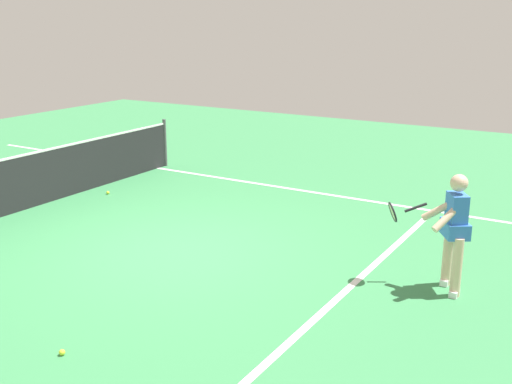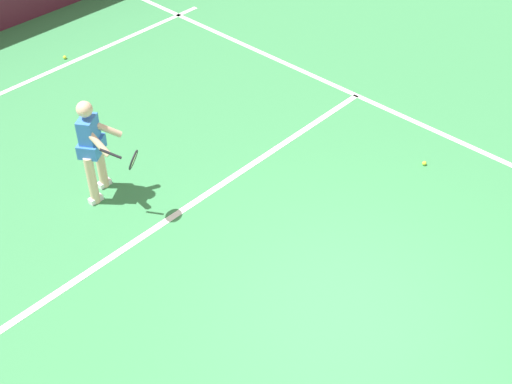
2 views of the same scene
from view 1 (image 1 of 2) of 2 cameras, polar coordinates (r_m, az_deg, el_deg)
The scene contains 7 objects.
ground_plane at distance 9.70m, azimuth -7.31°, elevation -5.18°, with size 25.79×25.79×0.00m, color #38844C.
service_line_marking at distance 8.36m, azimuth 8.29°, elevation -8.72°, with size 7.93×0.10×0.01m, color white.
sideline_right_marking at distance 12.88m, azimuth 3.62°, elevation 0.23°, with size 0.10×17.84×0.01m, color white.
court_net at distance 12.05m, azimuth -21.11°, elevation 0.64°, with size 8.61×0.08×1.11m.
tennis_player at distance 8.34m, azimuth 17.39°, elevation -3.13°, with size 0.68×1.14×1.55m.
tennis_ball_mid at distance 7.11m, azimuth -17.18°, elevation -13.72°, with size 0.07×0.07×0.07m, color #D1E533.
tennis_ball_far at distance 12.86m, azimuth -13.28°, elevation -0.05°, with size 0.07×0.07×0.07m, color #D1E533.
Camera 1 is at (-7.07, -5.69, 3.45)m, focal length 44.11 mm.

